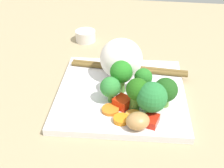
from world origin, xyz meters
TOP-DOWN VIEW (x-y plane):
  - ground_plane at (0.00, 0.00)cm, footprint 110.00×110.00cm
  - square_plate at (0.00, 0.00)cm, footprint 24.57×24.57cm
  - rice_mound at (-0.66, 5.01)cm, footprint 9.87×10.16cm
  - broccoli_floret_0 at (7.72, -3.58)cm, footprint 4.06×4.06cm
  - broccoli_floret_1 at (5.52, -6.25)cm, footprint 4.98×4.98cm
  - broccoli_floret_2 at (3.88, -0.37)cm, footprint 3.24×3.24cm
  - broccoli_floret_3 at (3.09, -5.16)cm, footprint 3.72×3.72cm
  - broccoli_floret_4 at (-1.54, -3.45)cm, footprint 3.54×3.54cm
  - broccoli_floret_5 at (0.38, -0.76)cm, footprint 3.97×3.97cm
  - carrot_slice_0 at (3.22, -2.93)cm, footprint 3.02×3.02cm
  - carrot_slice_1 at (2.82, -7.44)cm, footprint 3.07×3.07cm
  - carrot_slice_2 at (5.94, -2.46)cm, footprint 2.99×2.99cm
  - carrot_slice_3 at (0.92, -8.55)cm, footprint 3.13×3.13cm
  - carrot_slice_4 at (-1.13, -6.27)cm, footprint 3.28×3.28cm
  - pepper_chunk_0 at (5.69, -8.42)cm, footprint 2.83×3.26cm
  - pepper_chunk_1 at (0.73, -4.69)cm, footprint 3.57×3.56cm
  - chicken_piece_0 at (3.63, -9.54)cm, footprint 4.82×4.61cm
  - chopstick_pair at (0.61, 7.34)cm, footprint 23.76×3.08cm
  - sauce_cup at (-11.50, 21.83)cm, footprint 4.98×4.98cm

SIDE VIEW (x-z plane):
  - ground_plane at x=0.00cm, z-range -2.00..0.00cm
  - square_plate at x=0.00cm, z-range 0.00..1.25cm
  - sauce_cup at x=-11.50cm, z-range 0.00..2.70cm
  - carrot_slice_0 at x=3.22cm, z-range 1.25..1.80cm
  - carrot_slice_4 at x=-1.13cm, z-range 1.25..1.86cm
  - carrot_slice_2 at x=5.94cm, z-range 1.25..1.95cm
  - carrot_slice_1 at x=2.82cm, z-range 1.25..2.00cm
  - carrot_slice_3 at x=0.92cm, z-range 1.25..2.04cm
  - chopstick_pair at x=0.61cm, z-range 1.25..2.13cm
  - pepper_chunk_0 at x=5.69cm, z-range 1.25..2.52cm
  - pepper_chunk_1 at x=0.73cm, z-range 1.25..2.95cm
  - chicken_piece_0 at x=3.63cm, z-range 1.25..3.79cm
  - broccoli_floret_4 at x=-1.54cm, z-range 1.71..6.49cm
  - broccoli_floret_2 at x=3.88cm, z-range 1.89..6.74cm
  - broccoli_floret_0 at x=7.72cm, z-range 1.73..7.21cm
  - broccoli_floret_1 at x=5.52cm, z-range 1.68..7.78cm
  - broccoli_floret_3 at x=3.09cm, z-range 1.93..8.05cm
  - rice_mound at x=-0.66cm, z-range 1.25..8.93cm
  - broccoli_floret_5 at x=0.38cm, z-range 2.25..8.76cm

